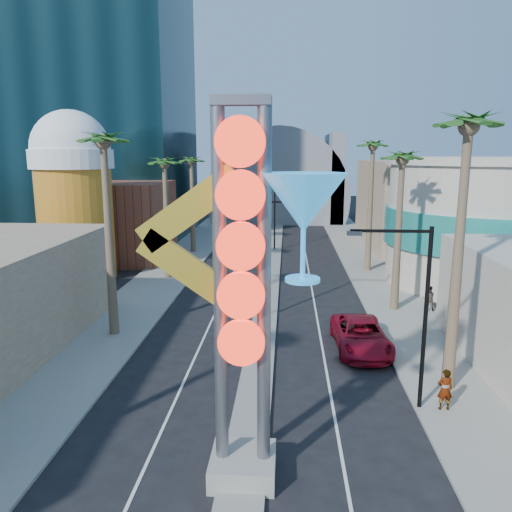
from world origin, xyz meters
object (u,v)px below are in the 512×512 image
Objects in this scene: pedestrian_a at (445,389)px; pedestrian_b at (429,298)px; red_pickup at (361,335)px; neon_sign at (268,270)px.

pedestrian_b is at bearing -106.89° from pedestrian_a.
pedestrian_a is (2.55, -6.83, 0.21)m from red_pickup.
pedestrian_a reaches higher than pedestrian_b.
pedestrian_a is (7.35, 4.86, -6.25)m from neon_sign.
neon_sign reaches higher than red_pickup.
pedestrian_a is 14.24m from pedestrian_b.
red_pickup is at bearing -73.83° from pedestrian_a.
neon_sign reaches higher than pedestrian_b.
neon_sign is 7.11× the size of pedestrian_b.
neon_sign reaches higher than pedestrian_a.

